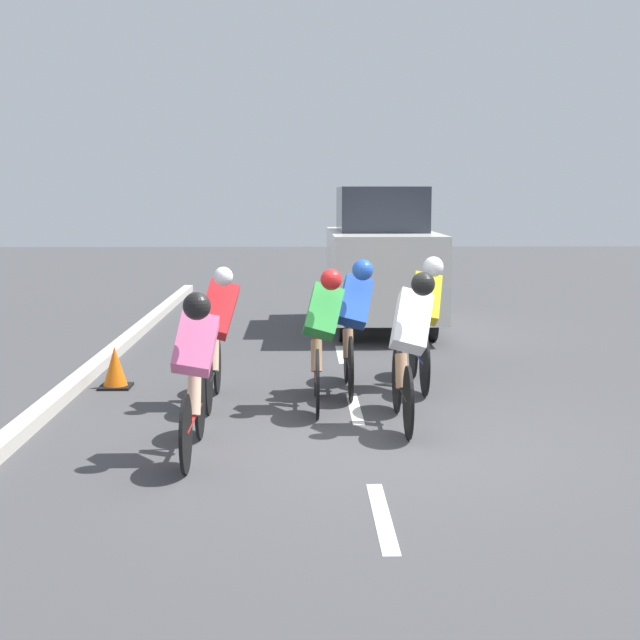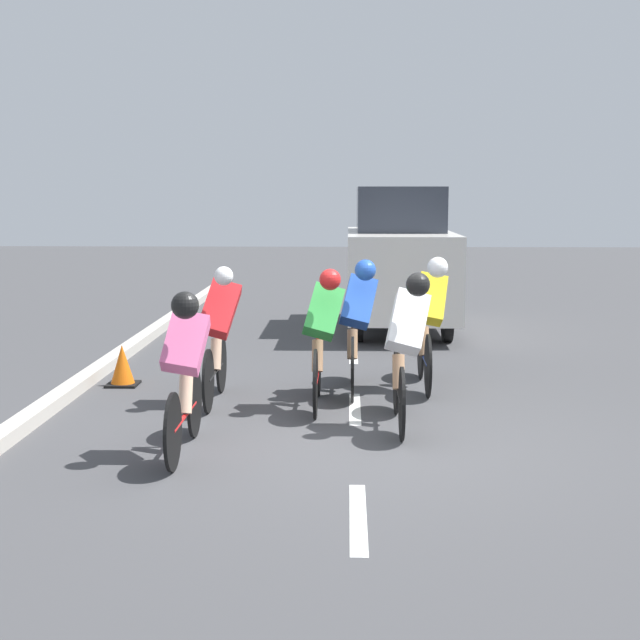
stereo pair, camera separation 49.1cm
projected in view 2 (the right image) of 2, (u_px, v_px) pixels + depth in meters
name	position (u px, v px, depth m)	size (l,w,h in m)	color
ground_plane	(356.00, 435.00, 8.40)	(60.00, 60.00, 0.00)	#424244
lane_stripe_near	(358.00, 517.00, 6.26)	(0.12, 1.40, 0.01)	white
lane_stripe_mid	(355.00, 409.00, 9.43)	(0.12, 1.40, 0.01)	white
lane_stripe_far	(353.00, 354.00, 12.60)	(0.12, 1.40, 0.01)	white
curb	(56.00, 400.00, 9.52)	(0.20, 23.12, 0.14)	#B7B2A8
cyclist_white	(405.00, 346.00, 8.55)	(0.46, 1.70, 1.54)	black
cyclist_pink	(185.00, 367.00, 7.65)	(0.41, 1.70, 1.46)	black
cyclist_green	(322.00, 335.00, 9.38)	(0.46, 1.73, 1.50)	black
cyclist_blue	(357.00, 323.00, 10.06)	(0.45, 1.71, 1.55)	black
cyclist_red	(218.00, 332.00, 9.57)	(0.47, 1.64, 1.51)	black
cyclist_yellow	(429.00, 319.00, 10.29)	(0.42, 1.74, 1.56)	black
support_car	(399.00, 260.00, 14.78)	(1.70, 3.90, 2.37)	black
traffic_cone	(122.00, 366.00, 10.55)	(0.36, 0.36, 0.49)	black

